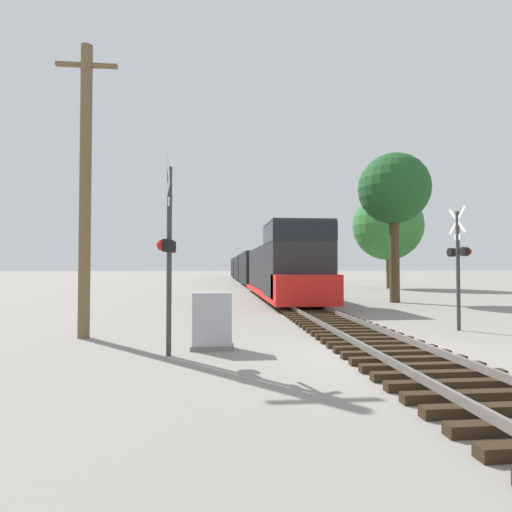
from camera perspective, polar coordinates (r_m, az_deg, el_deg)
ground_plane at (r=10.33m, az=18.67°, el=-13.24°), size 400.00×400.00×0.00m
rail_track_bed at (r=10.30m, az=18.67°, el=-12.50°), size 2.60×160.00×0.31m
freight_train at (r=49.72m, az=-0.71°, el=-1.77°), size 3.16×65.61×4.41m
crossing_signal_near at (r=9.70m, az=-12.46°, el=1.13°), size 0.36×1.01×4.66m
crossing_signal_far at (r=14.86m, az=26.97°, el=-0.22°), size 0.33×1.00×4.11m
relay_cabinet at (r=10.37m, az=-6.28°, el=-9.26°), size 1.09×0.52×1.45m
utility_pole at (r=13.13m, az=-23.21°, el=9.03°), size 1.80×0.34×8.79m
tree_far_right at (r=25.47m, az=19.09°, el=8.88°), size 4.21×4.21×8.88m
tree_mid_background at (r=41.09m, az=18.29°, el=4.13°), size 6.72×6.72×9.48m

